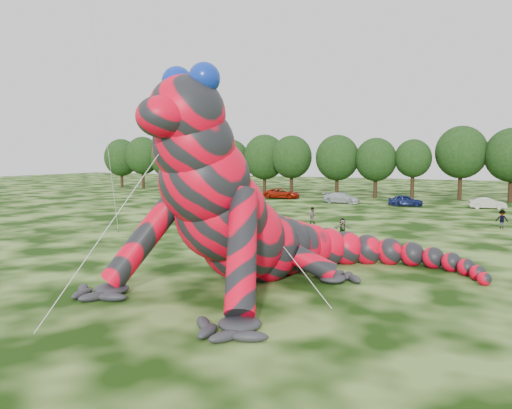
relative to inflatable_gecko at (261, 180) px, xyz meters
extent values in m
plane|color=#16330A|center=(-1.35, -5.40, -5.15)|extent=(240.00, 240.00, 0.00)
cylinder|color=silver|center=(-16.44, 6.59, 4.20)|extent=(0.02, 0.02, 19.38)
cylinder|color=#382314|center=(-17.41, 8.97, -5.03)|extent=(0.08, 0.08, 0.24)
imported|color=silver|center=(-34.10, 44.29, -4.49)|extent=(3.99, 1.92, 1.32)
imported|color=black|center=(-22.56, 42.50, -4.51)|extent=(3.93, 1.41, 1.29)
imported|color=#991707|center=(-17.66, 44.55, -4.40)|extent=(5.55, 2.78, 1.51)
imported|color=silver|center=(-7.69, 41.28, -4.43)|extent=(5.16, 2.63, 1.43)
imported|color=#121B4B|center=(0.55, 41.17, -4.42)|extent=(4.52, 2.49, 1.45)
imported|color=beige|center=(9.88, 42.29, -4.48)|extent=(4.30, 2.22, 1.35)
imported|color=gray|center=(11.35, 25.47, -4.34)|extent=(1.09, 0.67, 1.63)
imported|color=gray|center=(0.29, 14.07, -4.36)|extent=(1.47, 1.21, 1.58)
imported|color=gray|center=(-4.64, 20.99, -4.37)|extent=(0.78, 0.62, 1.56)
imported|color=gray|center=(-20.58, 29.96, -4.21)|extent=(1.05, 1.08, 1.87)
imported|color=gray|center=(-14.00, 14.05, -4.30)|extent=(0.73, 0.72, 1.69)
camera|label=1|loc=(10.90, -22.98, 1.30)|focal=35.00mm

